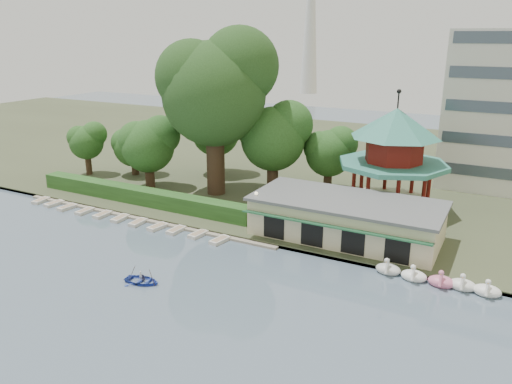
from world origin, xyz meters
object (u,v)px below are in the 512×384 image
Objects in this scene: big_tree at (216,85)px; dock at (142,218)px; boathouse at (346,218)px; rowboat_with_passengers at (142,278)px; pavilion at (394,150)px.

dock is at bearing -106.08° from big_tree.
boathouse is 22.96m from big_tree.
boathouse reaches higher than dock.
dock is 17.94m from big_tree.
big_tree is 27.37m from rowboat_with_passengers.
boathouse is at bearing 54.01° from rowboat_with_passengers.
rowboat_with_passengers is (-12.06, -16.60, -1.93)m from boathouse.
rowboat_with_passengers is (6.77, -22.83, -13.49)m from big_tree.
rowboat_with_passengers is at bearing -125.99° from boathouse.
big_tree is at bearing -169.67° from pavilion.
pavilion is 22.13m from big_tree.
dock is 15.46m from rowboat_with_passengers.
dock is at bearing -167.76° from boathouse.
rowboat_with_passengers reaches higher than dock.
dock is 29.14m from pavilion.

